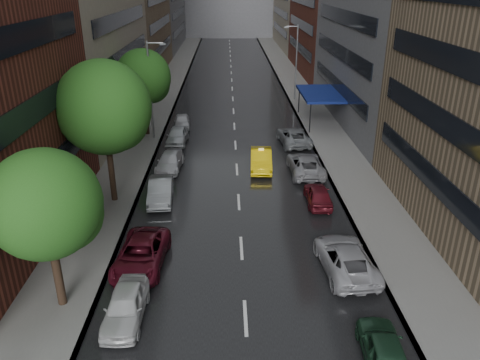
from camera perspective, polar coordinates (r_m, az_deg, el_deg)
The scene contains 12 objects.
road at distance 64.65m, azimuth -0.93°, elevation 10.69°, with size 14.00×140.00×0.01m, color black.
sidewalk_left at distance 65.16m, azimuth -9.01°, elevation 10.58°, with size 4.00×140.00×0.15m, color gray.
sidewalk_right at distance 65.36m, azimuth 7.12°, elevation 10.72°, with size 4.00×140.00×0.15m, color gray.
tree_near at distance 21.74m, azimuth -22.70°, elevation -2.78°, with size 4.89×4.89×7.80m.
tree_mid at distance 31.40m, azimuth -16.26°, elevation 8.47°, with size 6.09×6.09×9.71m.
tree_far at distance 45.82m, azimuth -11.73°, elevation 12.19°, with size 5.23×5.23×8.33m.
taxi at distance 37.78m, azimuth 2.59°, elevation 2.51°, with size 1.66×4.77×1.57m, color yellow.
parked_cars_left at distance 33.67m, azimuth -9.44°, elevation -0.62°, with size 2.79×33.73×1.53m.
parked_cars_right at distance 33.12m, azimuth 9.20°, elevation -0.99°, with size 3.01×31.99×1.52m.
street_lamp_left at distance 44.61m, azimuth -10.78°, elevation 10.90°, with size 1.74×0.22×9.00m.
street_lamp_right at distance 59.41m, azimuth 6.80°, elevation 14.20°, with size 1.74×0.22×9.00m.
awning at distance 50.27m, azimuth 9.74°, elevation 10.32°, with size 4.00×8.00×3.12m.
Camera 1 is at (-0.72, -13.05, 14.27)m, focal length 35.00 mm.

